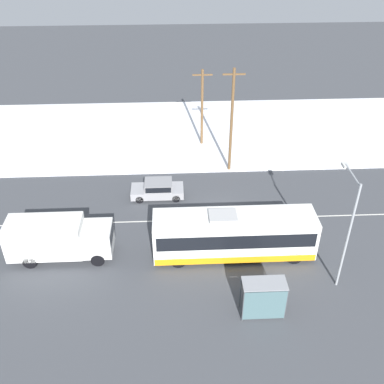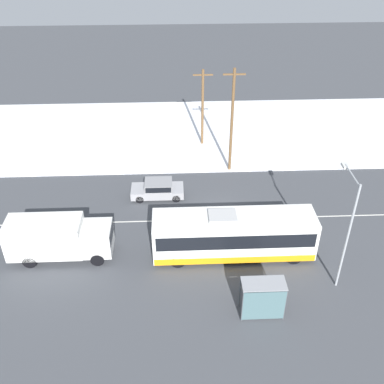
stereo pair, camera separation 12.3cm
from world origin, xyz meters
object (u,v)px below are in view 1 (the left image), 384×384
Objects in this scene: box_truck at (58,238)px; bus_shelter at (264,296)px; city_bus at (234,235)px; sedan_car at (158,189)px; pedestrian_at_stop at (254,288)px; streetlamp at (348,219)px; utility_pole_roadside at (232,120)px; utility_pole_snowlot at (202,107)px.

bus_shelter is (12.67, -5.79, 0.07)m from box_truck.
city_bus is 2.55× the size of sedan_car.
streetlamp is at bearing 17.14° from pedestrian_at_stop.
bus_shelter is at bearing 116.24° from sedan_car.
sedan_car is at bearing -148.03° from utility_pole_roadside.
utility_pole_roadside is at bearing 88.68° from pedestrian_at_stop.
streetlamp is 20.06m from utility_pole_snowlot.
utility_pole_roadside is 1.24× the size of utility_pole_snowlot.
streetlamp is (5.46, 1.68, 3.63)m from pedestrian_at_stop.
sedan_car is at bearing 116.24° from bus_shelter.
city_bus is 4.47m from pedestrian_at_stop.
box_truck is at bearing 170.44° from streetlamp.
sedan_car is 8.36m from utility_pole_roadside.
sedan_car is 0.56× the size of utility_pole_snowlot.
utility_pole_snowlot is (10.58, 15.70, 2.31)m from box_truck.
pedestrian_at_stop is 0.25× the size of utility_pole_snowlot.
sedan_car is 0.56× the size of streetlamp.
utility_pole_roadside is at bearing 89.97° from bus_shelter.
bus_shelter is at bearing -24.54° from box_truck.
bus_shelter reaches higher than pedestrian_at_stop.
bus_shelter is 0.33× the size of streetlamp.
utility_pole_snowlot is at bearing 93.82° from city_bus.
box_truck is 2.73× the size of bus_shelter.
utility_pole_snowlot is at bearing 111.07° from streetlamp.
utility_pole_roadside reaches higher than city_bus.
pedestrian_at_stop is 15.81m from utility_pole_roadside.
streetlamp is at bearing -9.56° from box_truck.
utility_pole_roadside reaches higher than pedestrian_at_stop.
box_truck is 13.93m from bus_shelter.
pedestrian_at_stop is at bearing -91.32° from utility_pole_roadside.
sedan_car is 12.90m from pedestrian_at_stop.
streetlamp is 0.82× the size of utility_pole_roadside.
city_bus is at bearing 156.20° from streetlamp.
utility_pole_snowlot is (4.12, 8.89, 3.13)m from sedan_car.
streetlamp reaches higher than pedestrian_at_stop.
utility_pole_snowlot reaches higher than sedan_car.
streetlamp is 14.61m from utility_pole_roadside.
bus_shelter is at bearing -90.03° from utility_pole_roadside.
sedan_car is 15.50m from streetlamp.
box_truck is at bearing -139.87° from utility_pole_roadside.
city_bus is 1.42× the size of streetlamp.
box_truck is 9.43m from sedan_car.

